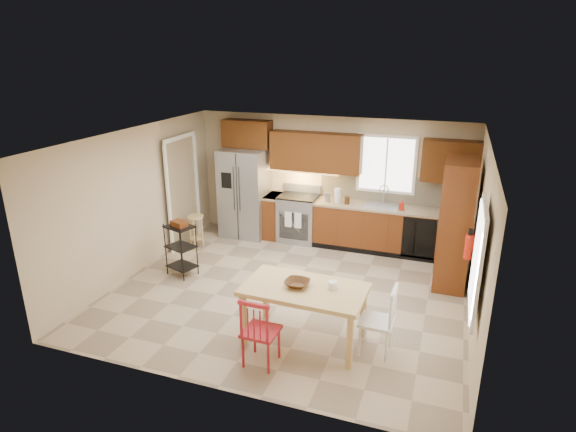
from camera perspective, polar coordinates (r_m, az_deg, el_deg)
The scene contains 33 objects.
floor at distance 7.88m, azimuth 0.06°, elevation -8.95°, with size 5.50×5.50×0.00m, color tan.
ceiling at distance 7.06m, azimuth 0.06°, elevation 9.25°, with size 5.50×5.00×0.02m, color silver.
wall_back at distance 9.67m, azimuth 4.98°, elevation 4.33°, with size 5.50×0.02×2.50m, color #CCB793.
wall_front at distance 5.28m, azimuth -9.06°, elevation -8.97°, with size 5.50×0.02×2.50m, color #CCB793.
wall_left at distance 8.64m, azimuth -17.44°, elevation 1.68°, with size 0.02×5.00×2.50m, color #CCB793.
wall_right at distance 7.02m, azimuth 21.78°, elevation -2.82°, with size 0.02×5.00×2.50m, color #CCB793.
refrigerator at distance 9.96m, azimuth -5.14°, elevation 2.75°, with size 0.92×0.75×1.82m, color gray.
range_stove at distance 9.76m, azimuth 1.25°, elevation -0.31°, with size 0.76×0.63×0.92m, color gray.
base_cabinet_narrow at distance 9.95m, azimuth -1.73°, elevation 0.01°, with size 0.30×0.60×0.90m, color #5F2911.
base_cabinet_run at distance 9.40m, azimuth 12.00°, elevation -1.58°, with size 2.92×0.60×0.90m, color #5F2911.
dishwasher at distance 9.09m, azimuth 15.24°, elevation -2.59°, with size 0.60×0.02×0.78m, color black.
backsplash at distance 9.45m, azimuth 12.54°, elevation 3.12°, with size 2.92×0.03×0.55m, color beige.
upper_over_fridge at distance 9.87m, azimuth -4.87°, elevation 9.70°, with size 1.00×0.35×0.55m, color #53270D.
upper_left_block at distance 9.43m, azimuth 3.32°, elevation 7.59°, with size 1.80×0.35×0.75m, color #53270D.
upper_right_block at distance 9.08m, azimuth 18.74°, elevation 6.15°, with size 1.00×0.35×0.75m, color #53270D.
window_back at distance 9.35m, azimuth 11.59°, elevation 6.03°, with size 1.12×0.04×1.12m, color white.
sink at distance 9.29m, azimuth 11.01°, elevation 0.92°, with size 0.62×0.46×0.16m, color gray.
undercab_glow at distance 9.58m, azimuth 1.51°, elevation 5.38°, with size 1.60×0.30×0.01m, color #FFBF66.
soap_bottle at distance 9.11m, azimuth 13.32°, elevation 1.29°, with size 0.09×0.09×0.19m, color red.
paper_towel at distance 9.34m, azimuth 5.88°, elevation 2.43°, with size 0.12×0.12×0.28m, color white.
canister_steel at distance 9.40m, azimuth 4.69°, elevation 2.26°, with size 0.11×0.11×0.18m, color gray.
canister_wood at distance 9.29m, azimuth 7.02°, elevation 1.84°, with size 0.10×0.10×0.14m, color #492C13.
pantry at distance 8.21m, azimuth 19.20°, elevation -0.89°, with size 0.50×0.95×2.10m, color #5F2911.
fire_extinguisher at distance 7.21m, azimuth 20.66°, elevation -3.40°, with size 0.12×0.12×0.36m, color red.
window_right at distance 5.88m, azimuth 21.59°, elevation -4.94°, with size 0.04×1.02×1.32m, color white.
doorway at distance 9.67m, azimuth -12.44°, elevation 2.73°, with size 0.04×0.95×2.10m, color #8C7A59.
dining_table at distance 6.51m, azimuth 1.92°, elevation -11.58°, with size 1.59×0.89×0.78m, color tan, non-canonical shape.
chair_red at distance 6.05m, azimuth -3.23°, elevation -13.34°, with size 0.44×0.44×0.93m, color maroon, non-canonical shape.
chair_white at distance 6.34m, azimuth 10.47°, elevation -12.02°, with size 0.44×0.44×0.93m, color white, non-canonical shape.
table_bowl at distance 6.34m, azimuth 1.09°, elevation -8.35°, with size 0.32×0.32×0.08m, color #492C13.
table_jar at distance 6.31m, azimuth 5.28°, elevation -8.30°, with size 0.12×0.12×0.14m, color white.
bar_stool at distance 9.62m, azimuth -10.82°, elevation -1.81°, with size 0.32×0.32×0.65m, color tan, non-canonical shape.
utility_cart at distance 8.46m, azimuth -12.55°, elevation -3.88°, with size 0.47×0.36×0.93m, color black, non-canonical shape.
Camera 1 is at (2.29, -6.56, 3.72)m, focal length 30.00 mm.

